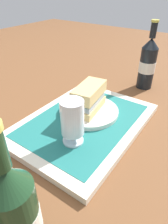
# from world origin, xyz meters

# --- Properties ---
(ground_plane) EXTENTS (3.00, 3.00, 0.00)m
(ground_plane) POSITION_xyz_m (0.00, 0.00, 0.00)
(ground_plane) COLOR brown
(tray) EXTENTS (0.44, 0.32, 0.02)m
(tray) POSITION_xyz_m (0.00, 0.00, 0.01)
(tray) COLOR beige
(tray) RESTS_ON ground_plane
(placemat) EXTENTS (0.38, 0.27, 0.00)m
(placemat) POSITION_xyz_m (0.00, 0.00, 0.02)
(placemat) COLOR #1E6B66
(placemat) RESTS_ON tray
(plate) EXTENTS (0.19, 0.19, 0.01)m
(plate) POSITION_xyz_m (-0.04, -0.01, 0.03)
(plate) COLOR silver
(plate) RESTS_ON placemat
(sandwich) EXTENTS (0.14, 0.08, 0.08)m
(sandwich) POSITION_xyz_m (-0.04, -0.01, 0.08)
(sandwich) COLOR tan
(sandwich) RESTS_ON plate
(beer_glass) EXTENTS (0.06, 0.06, 0.12)m
(beer_glass) POSITION_xyz_m (0.10, 0.03, 0.09)
(beer_glass) COLOR silver
(beer_glass) RESTS_ON placemat
(beer_bottle) EXTENTS (0.07, 0.07, 0.27)m
(beer_bottle) POSITION_xyz_m (0.34, 0.12, 0.10)
(beer_bottle) COLOR #19381E
(beer_bottle) RESTS_ON ground_plane
(second_bottle) EXTENTS (0.07, 0.07, 0.27)m
(second_bottle) POSITION_xyz_m (-0.37, 0.05, 0.10)
(second_bottle) COLOR black
(second_bottle) RESTS_ON ground_plane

